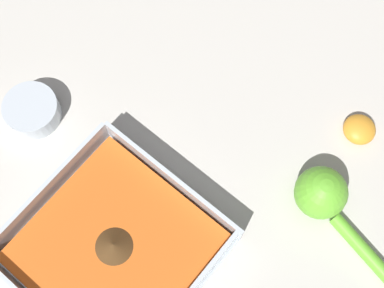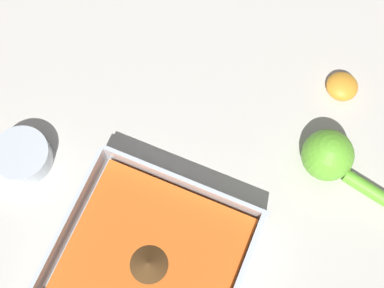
{
  "view_description": "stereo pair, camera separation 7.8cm",
  "coord_description": "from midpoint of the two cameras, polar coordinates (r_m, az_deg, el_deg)",
  "views": [
    {
      "loc": [
        -0.16,
        0.03,
        0.76
      ],
      "look_at": [
        0.01,
        -0.17,
        0.03
      ],
      "focal_mm": 50.0,
      "sensor_mm": 36.0,
      "label": 1
    },
    {
      "loc": [
        -0.09,
        0.07,
        0.76
      ],
      "look_at": [
        0.01,
        -0.17,
        0.03
      ],
      "focal_mm": 50.0,
      "sensor_mm": 36.0,
      "label": 2
    }
  ],
  "objects": [
    {
      "name": "spice_bowl",
      "position": [
        0.83,
        -20.13,
        -1.6
      ],
      "size": [
        0.08,
        0.08,
        0.03
      ],
      "color": "silver",
      "rests_on": "ground_plane"
    },
    {
      "name": "square_dish",
      "position": [
        0.75,
        -7.81,
        -13.06
      ],
      "size": [
        0.25,
        0.25,
        0.06
      ],
      "color": "silver",
      "rests_on": "ground_plane"
    },
    {
      "name": "lemon_squeezer",
      "position": [
        0.78,
        12.21,
        -2.09
      ],
      "size": [
        0.21,
        0.08,
        0.07
      ],
      "rotation": [
        0.0,
        0.0,
        6.08
      ],
      "color": "#6BC633",
      "rests_on": "ground_plane"
    },
    {
      "name": "lemon_half",
      "position": [
        0.85,
        13.25,
        5.66
      ],
      "size": [
        0.05,
        0.05,
        0.03
      ],
      "color": "orange",
      "rests_on": "ground_plane"
    },
    {
      "name": "ground_plane",
      "position": [
        0.77,
        -7.11,
        -12.86
      ],
      "size": [
        4.0,
        4.0,
        0.0
      ],
      "primitive_type": "plane",
      "color": "beige"
    }
  ]
}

